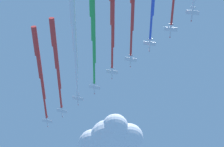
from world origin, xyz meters
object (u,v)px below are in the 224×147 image
Objects in this scene: jet_port_inner at (56,54)px; jet_port_mid at (93,26)px; jet_lead at (39,64)px; jet_starboard_mid at (112,10)px; jet_starboard_inner at (74,34)px.

jet_port_inner is 1.02× the size of jet_port_mid.
jet_lead is 15.06m from jet_port_inner.
jet_starboard_mid is at bearing -36.43° from jet_port_mid.
jet_starboard_mid is (12.48, -9.21, 2.70)m from jet_port_mid.
jet_starboard_inner is 1.08× the size of jet_port_mid.
jet_lead is at bearing 143.87° from jet_starboard_mid.
jet_lead is 63.91m from jet_starboard_mid.
jet_lead is at bearing 140.21° from jet_starboard_inner.
jet_port_mid is (39.14, -28.47, -3.04)m from jet_lead.
jet_lead is 48.50m from jet_port_mid.
jet_starboard_mid reaches higher than jet_port_mid.
jet_lead is at bearing 148.48° from jet_port_inner.
jet_port_inner is (12.75, -7.82, -1.76)m from jet_lead.
jet_lead is 1.08× the size of jet_port_mid.
jet_starboard_inner is (13.63, -14.16, 0.40)m from jet_port_inner.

